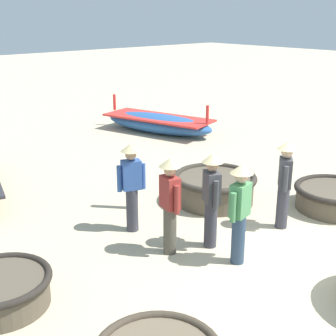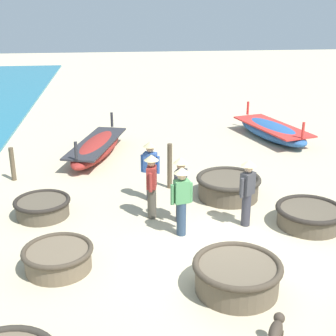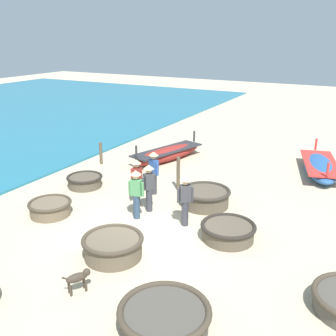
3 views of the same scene
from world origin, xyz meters
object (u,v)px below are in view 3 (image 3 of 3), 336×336
Objects in this scene: coracle_beside_post at (228,231)px; coracle_upturned at (85,181)px; long_boat_white_hull at (320,167)px; mooring_post_mid_beach at (101,153)px; coracle_far_left at (205,197)px; fisherman_hauling at (185,197)px; fisherman_by_coracle at (136,191)px; dog at (78,278)px; coracle_center at (50,208)px; long_boat_red_hull at (167,154)px; mooring_post_shoreline at (178,174)px; fisherman_standing_right at (149,185)px; coracle_tilted at (164,318)px; coracle_far_right at (113,246)px; fisherman_with_hat at (137,179)px; fisherman_standing_left at (154,170)px.

coracle_beside_post is 1.16× the size of coracle_upturned.
long_boat_white_hull is 9.79m from mooring_post_mid_beach.
coracle_far_left is 1.06× the size of fisherman_hauling.
dog is at bearing -76.92° from fisherman_by_coracle.
coracle_beside_post reaches higher than coracle_center.
long_boat_red_hull is 3.82m from mooring_post_shoreline.
fisherman_standing_right reaches higher than dog.
dog is at bearing -96.47° from coracle_far_left.
coracle_beside_post is 5.96m from coracle_center.
mooring_post_mid_beach is 4.76m from mooring_post_shoreline.
coracle_tilted is 3.14m from coracle_far_right.
long_boat_red_hull reaches higher than long_boat_white_hull.
coracle_beside_post is (-0.16, 4.18, -0.02)m from coracle_tilted.
fisherman_with_hat is (-1.32, 3.28, 0.63)m from coracle_far_right.
coracle_center is 4.55m from dog.
fisherman_with_hat is 2.72× the size of dog.
coracle_beside_post is 3.19m from fisherman_standing_right.
fisherman_hauling reaches higher than coracle_beside_post.
coracle_upturned is 1.06× the size of mooring_post_shoreline.
mooring_post_shoreline is (4.62, -1.15, 0.15)m from mooring_post_mid_beach.
long_boat_red_hull is (-3.69, 3.99, -0.01)m from coracle_far_left.
long_boat_red_hull is at bearing 109.38° from fisherman_by_coracle.
mooring_post_mid_beach is at bearing 124.46° from dog.
coracle_upturned is at bearing 168.19° from fisherman_standing_right.
fisherman_standing_left is (1.55, -3.92, 0.63)m from long_boat_red_hull.
fisherman_hauling is at bearing -31.08° from mooring_post_mid_beach.
mooring_post_shoreline reaches higher than dog.
fisherman_standing_left is at bearing 106.18° from coracle_far_right.
fisherman_standing_left is at bearing 122.02° from coracle_tilted.
mooring_post_shoreline is at bearing 114.88° from coracle_tilted.
mooring_post_shoreline is (-0.00, 2.19, -0.29)m from fisherman_standing_right.
coracle_far_right is at bearing 145.39° from coracle_tilted.
coracle_far_right is 1.64× the size of mooring_post_mid_beach.
dog is (1.52, -4.91, -0.59)m from fisherman_with_hat.
coracle_beside_post is 6.61m from coracle_upturned.
fisherman_hauling reaches higher than dog.
coracle_tilted is 1.17× the size of fisherman_standing_right.
fisherman_standing_left reaches higher than coracle_beside_post.
coracle_far_left reaches higher than dog.
coracle_far_left is 1.08× the size of coracle_beside_post.
fisherman_standing_right is (-0.65, 2.99, 0.63)m from coracle_far_right.
fisherman_standing_left is (-3.85, 6.15, 0.66)m from coracle_tilted.
coracle_center is at bearing -130.49° from long_boat_white_hull.
fisherman_hauling is 1.62× the size of mooring_post_mid_beach.
mooring_post_shoreline is at bearing 150.04° from coracle_far_left.
fisherman_by_coracle is 1.14m from fisherman_with_hat.
fisherman_by_coracle is at bearing 107.27° from coracle_far_right.
coracle_far_right is 4.60m from fisherman_standing_left.
coracle_far_left is at bearing 90.94° from fisherman_hauling.
long_boat_white_hull is 6.91× the size of dog.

